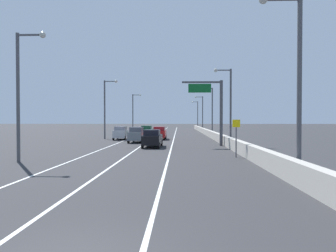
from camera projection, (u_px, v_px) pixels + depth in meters
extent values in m
plane|color=#2D2D30|center=(169.00, 133.00, 70.54)|extent=(320.00, 320.00, 0.00)
cube|color=silver|center=(139.00, 135.00, 61.74)|extent=(0.16, 130.00, 0.00)
cube|color=silver|center=(157.00, 135.00, 61.62)|extent=(0.16, 130.00, 0.00)
cube|color=silver|center=(175.00, 135.00, 61.50)|extent=(0.16, 130.00, 0.00)
cube|color=#B2ADA3|center=(216.00, 136.00, 46.28)|extent=(0.60, 120.00, 1.10)
cylinder|color=#47474C|center=(221.00, 113.00, 36.00)|extent=(0.36, 0.36, 7.50)
cube|color=#47474C|center=(202.00, 82.00, 36.01)|extent=(4.50, 0.20, 0.20)
cube|color=#0C5923|center=(200.00, 88.00, 35.91)|extent=(2.60, 0.10, 1.00)
cylinder|color=#4C4C51|center=(236.00, 142.00, 24.97)|extent=(0.10, 0.10, 2.40)
cube|color=yellow|center=(236.00, 123.00, 24.90)|extent=(0.60, 0.04, 0.60)
cylinder|color=#4C4C51|center=(299.00, 88.00, 15.60)|extent=(0.24, 0.24, 9.10)
sphere|color=beige|center=(263.00, 0.00, 15.57)|extent=(0.44, 0.44, 0.44)
cylinder|color=#4C4C51|center=(231.00, 107.00, 37.81)|extent=(0.24, 0.24, 9.10)
cube|color=#4C4C51|center=(223.00, 70.00, 37.75)|extent=(1.80, 0.12, 0.12)
sphere|color=beige|center=(216.00, 70.00, 37.78)|extent=(0.44, 0.44, 0.44)
cylinder|color=#4C4C51|center=(212.00, 112.00, 60.02)|extent=(0.24, 0.24, 9.10)
cube|color=#4C4C51|center=(208.00, 89.00, 59.97)|extent=(1.80, 0.12, 0.12)
sphere|color=beige|center=(203.00, 89.00, 60.00)|extent=(0.44, 0.44, 0.44)
cylinder|color=#4C4C51|center=(203.00, 114.00, 82.25)|extent=(0.24, 0.24, 9.10)
cube|color=#4C4C51|center=(199.00, 97.00, 82.19)|extent=(1.80, 0.12, 0.12)
sphere|color=beige|center=(196.00, 97.00, 82.22)|extent=(0.44, 0.44, 0.44)
cylinder|color=#4C4C51|center=(198.00, 115.00, 104.47)|extent=(0.24, 0.24, 9.10)
cube|color=#4C4C51|center=(195.00, 102.00, 104.41)|extent=(1.80, 0.12, 0.12)
sphere|color=beige|center=(192.00, 102.00, 104.44)|extent=(0.44, 0.44, 0.44)
cylinder|color=#4C4C51|center=(18.00, 98.00, 22.20)|extent=(0.24, 0.24, 9.10)
cube|color=#4C4C51|center=(30.00, 35.00, 22.08)|extent=(1.80, 0.12, 0.12)
sphere|color=beige|center=(43.00, 35.00, 22.05)|extent=(0.44, 0.44, 0.44)
cylinder|color=#4C4C51|center=(105.00, 110.00, 48.87)|extent=(0.24, 0.24, 9.10)
cube|color=#4C4C51|center=(110.00, 81.00, 48.75)|extent=(1.80, 0.12, 0.12)
sphere|color=beige|center=(116.00, 81.00, 48.72)|extent=(0.44, 0.44, 0.44)
cylinder|color=#4C4C51|center=(133.00, 113.00, 75.51)|extent=(0.24, 0.24, 9.10)
cube|color=#4C4C51|center=(137.00, 95.00, 75.39)|extent=(1.80, 0.12, 0.12)
sphere|color=beige|center=(140.00, 95.00, 75.36)|extent=(0.44, 0.44, 0.44)
cube|color=black|center=(153.00, 140.00, 34.32)|extent=(1.95, 4.75, 0.97)
cube|color=black|center=(152.00, 133.00, 33.83)|extent=(1.67, 2.16, 0.60)
cylinder|color=black|center=(147.00, 143.00, 36.28)|extent=(0.24, 0.68, 0.68)
cylinder|color=black|center=(162.00, 143.00, 36.18)|extent=(0.24, 0.68, 0.68)
cylinder|color=black|center=(142.00, 145.00, 32.47)|extent=(0.24, 0.68, 0.68)
cylinder|color=black|center=(159.00, 145.00, 32.38)|extent=(0.24, 0.68, 0.68)
cube|color=slate|center=(137.00, 136.00, 41.47)|extent=(1.89, 4.63, 1.09)
cube|color=#4D505A|center=(136.00, 129.00, 41.00)|extent=(1.60, 2.11, 0.60)
cylinder|color=black|center=(134.00, 139.00, 43.37)|extent=(0.24, 0.69, 0.68)
cylinder|color=black|center=(145.00, 139.00, 43.26)|extent=(0.24, 0.69, 0.68)
cylinder|color=black|center=(128.00, 141.00, 39.70)|extent=(0.24, 0.69, 0.68)
cylinder|color=black|center=(141.00, 141.00, 39.60)|extent=(0.24, 0.69, 0.68)
cube|color=#B7B7BC|center=(121.00, 134.00, 47.62)|extent=(1.99, 4.80, 1.06)
cube|color=gray|center=(121.00, 128.00, 47.13)|extent=(1.67, 2.19, 0.60)
cylinder|color=black|center=(118.00, 137.00, 49.54)|extent=(0.25, 0.69, 0.68)
cylinder|color=black|center=(128.00, 137.00, 49.55)|extent=(0.25, 0.69, 0.68)
cylinder|color=black|center=(113.00, 138.00, 45.71)|extent=(0.25, 0.69, 0.68)
cylinder|color=black|center=(125.00, 138.00, 45.71)|extent=(0.25, 0.69, 0.68)
cube|color=red|center=(160.00, 134.00, 47.90)|extent=(1.87, 4.75, 1.00)
cube|color=maroon|center=(159.00, 129.00, 47.41)|extent=(1.63, 2.14, 0.60)
cylinder|color=black|center=(155.00, 136.00, 49.86)|extent=(0.23, 0.68, 0.68)
cylinder|color=black|center=(166.00, 136.00, 49.79)|extent=(0.23, 0.68, 0.68)
cylinder|color=black|center=(153.00, 138.00, 46.03)|extent=(0.23, 0.68, 0.68)
cylinder|color=black|center=(164.00, 138.00, 45.96)|extent=(0.23, 0.68, 0.68)
cube|color=#196033|center=(147.00, 132.00, 56.68)|extent=(1.99, 4.76, 0.99)
cube|color=#1C4633|center=(147.00, 127.00, 56.19)|extent=(1.71, 2.16, 0.60)
cylinder|color=black|center=(144.00, 134.00, 58.64)|extent=(0.23, 0.68, 0.68)
cylinder|color=black|center=(153.00, 134.00, 58.54)|extent=(0.23, 0.68, 0.68)
cylinder|color=black|center=(141.00, 135.00, 54.83)|extent=(0.23, 0.68, 0.68)
cylinder|color=black|center=(151.00, 135.00, 54.73)|extent=(0.23, 0.68, 0.68)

